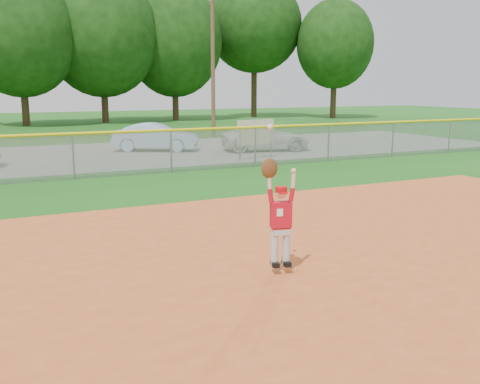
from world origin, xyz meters
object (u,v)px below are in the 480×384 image
car_blue (155,137)px  sponsor_sign (256,133)px  ballplayer (279,213)px  car_white_b (266,138)px

car_blue → sponsor_sign: bearing=-118.4°
ballplayer → sponsor_sign: bearing=64.2°
car_blue → sponsor_sign: (2.95, -4.54, 0.42)m
car_blue → sponsor_sign: size_ratio=2.13×
car_white_b → ballplayer: 17.01m
car_white_b → ballplayer: bearing=164.7°
car_white_b → sponsor_sign: (-1.80, -2.46, 0.48)m
car_white_b → car_blue: bearing=78.7°
ballplayer → car_white_b: bearing=62.4°
sponsor_sign → ballplayer: bearing=-115.8°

